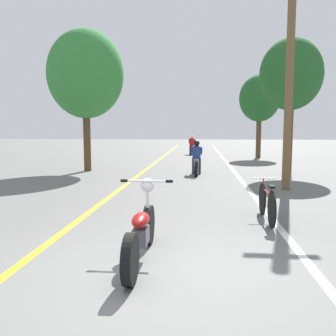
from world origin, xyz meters
name	(u,v)px	position (x,y,z in m)	size (l,w,h in m)	color
ground_plane	(138,276)	(0.00, 0.00, 0.00)	(120.00, 120.00, 0.00)	#60605E
lane_stripe_center	(148,168)	(-1.70, 12.52, 0.00)	(0.14, 48.00, 0.01)	yellow
lane_stripe_edge	(232,169)	(2.31, 12.52, 0.00)	(0.14, 48.00, 0.01)	white
utility_pole	(290,74)	(3.44, 6.84, 3.51)	(1.10, 0.24, 6.83)	brown
roadside_tree_right_near	(291,75)	(4.50, 11.04, 4.08)	(2.56, 2.31, 5.60)	#513A23
roadside_tree_right_far	(260,99)	(4.57, 19.18, 3.80)	(2.59, 2.33, 5.32)	#513A23
roadside_tree_left	(85,75)	(-4.23, 11.17, 4.24)	(3.34, 3.01, 6.19)	#513A23
motorcycle_foreground	(141,230)	(-0.05, 0.59, 0.43)	(0.82, 2.18, 1.10)	black
motorcycle_rider_lead	(196,161)	(0.65, 10.45, 0.54)	(0.50, 2.20, 1.41)	black
motorcycle_rider_far	(192,147)	(0.21, 21.91, 0.53)	(0.50, 2.11, 1.41)	black
bicycle_parked	(267,203)	(2.15, 2.95, 0.38)	(0.44, 1.74, 0.83)	black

